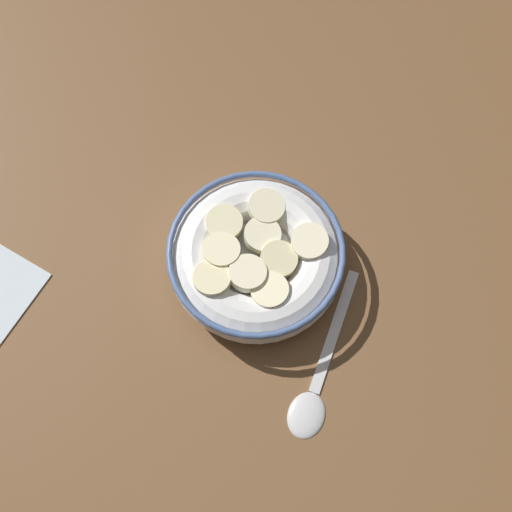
% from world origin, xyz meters
% --- Properties ---
extents(ground_plane, '(1.30, 1.30, 0.02)m').
position_xyz_m(ground_plane, '(0.00, 0.00, -0.01)').
color(ground_plane, brown).
extents(cereal_bowl, '(0.16, 0.16, 0.05)m').
position_xyz_m(cereal_bowl, '(-0.00, -0.00, 0.03)').
color(cereal_bowl, white).
rests_on(cereal_bowl, ground_plane).
extents(spoon, '(0.17, 0.03, 0.01)m').
position_xyz_m(spoon, '(-0.09, -0.09, 0.00)').
color(spoon, silver).
rests_on(spoon, ground_plane).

